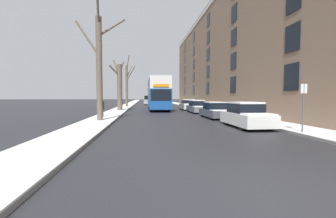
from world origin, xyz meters
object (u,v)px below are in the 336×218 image
bare_tree_left_1 (119,84)px  parked_car_1 (215,111)px  bare_tree_left_0 (99,65)px  bare_tree_left_2 (127,84)px  street_sign_post (303,106)px  double_decker_bus (158,92)px  pedestrian_left_sidewalk (102,108)px  oncoming_van (148,100)px  parked_car_2 (197,107)px  parked_car_3 (188,105)px  parked_car_0 (246,116)px

bare_tree_left_1 → parked_car_1: bare_tree_left_1 is taller
parked_car_1 → bare_tree_left_0: bearing=-166.6°
parked_car_1 → bare_tree_left_1: bearing=132.7°
bare_tree_left_2 → street_sign_post: size_ratio=3.53×
double_decker_bus → pedestrian_left_sidewalk: 12.91m
bare_tree_left_0 → bare_tree_left_1: (0.13, 12.05, -0.71)m
bare_tree_left_2 → oncoming_van: bare_tree_left_2 is taller
bare_tree_left_0 → pedestrian_left_sidewalk: size_ratio=5.06×
bare_tree_left_0 → pedestrian_left_sidewalk: (-0.39, 2.98, -3.16)m
double_decker_bus → parked_car_1: size_ratio=2.59×
street_sign_post → parked_car_2: bearing=95.2°
bare_tree_left_0 → parked_car_2: size_ratio=1.83×
bare_tree_left_2 → parked_car_1: 22.52m
parked_car_1 → parked_car_3: 12.01m
bare_tree_left_1 → street_sign_post: size_ratio=2.68×
double_decker_bus → parked_car_0: size_ratio=2.77×
bare_tree_left_1 → parked_car_3: bare_tree_left_1 is taller
bare_tree_left_1 → parked_car_1: (9.09, -9.86, -2.72)m
parked_car_2 → parked_car_3: parked_car_3 is taller
parked_car_2 → bare_tree_left_1: bearing=160.0°
street_sign_post → parked_car_3: bearing=93.8°
bare_tree_left_2 → parked_car_1: bearing=-66.4°
parked_car_2 → street_sign_post: 15.44m
bare_tree_left_1 → bare_tree_left_2: size_ratio=0.76×
parked_car_0 → pedestrian_left_sidewalk: bearing=145.5°
bare_tree_left_1 → double_decker_bus: (4.95, 2.52, -0.92)m
double_decker_bus → parked_car_0: (4.14, -18.21, -1.74)m
oncoming_van → street_sign_post: (6.50, -41.18, 0.24)m
double_decker_bus → oncoming_van: (-0.97, 20.00, -1.25)m
pedestrian_left_sidewalk → street_sign_post: bearing=58.3°
bare_tree_left_1 → oncoming_van: bearing=80.0°
oncoming_van → parked_car_0: bearing=-82.4°
bare_tree_left_2 → parked_car_1: bare_tree_left_2 is taller
parked_car_3 → pedestrian_left_sidewalk: size_ratio=2.54×
bare_tree_left_0 → double_decker_bus: bearing=70.8°
parked_car_1 → parked_car_3: parked_car_3 is taller
bare_tree_left_2 → double_decker_bus: size_ratio=0.78×
bare_tree_left_0 → parked_car_3: size_ratio=2.00×
parked_car_0 → double_decker_bus: bearing=102.8°
bare_tree_left_0 → oncoming_van: size_ratio=1.70×
parked_car_0 → parked_car_3: size_ratio=0.98×
double_decker_bus → parked_car_2: (4.14, -5.83, -1.77)m
pedestrian_left_sidewalk → bare_tree_left_2: bearing=-172.6°
parked_car_3 → street_sign_post: bearing=-86.2°
bare_tree_left_2 → oncoming_van: bearing=72.3°
bare_tree_left_0 → parked_car_1: bare_tree_left_0 is taller
parked_car_0 → oncoming_van: bearing=97.6°
bare_tree_left_1 → parked_car_3: 9.72m
bare_tree_left_2 → parked_car_2: size_ratio=1.93×
parked_car_0 → pedestrian_left_sidewalk: size_ratio=2.47×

